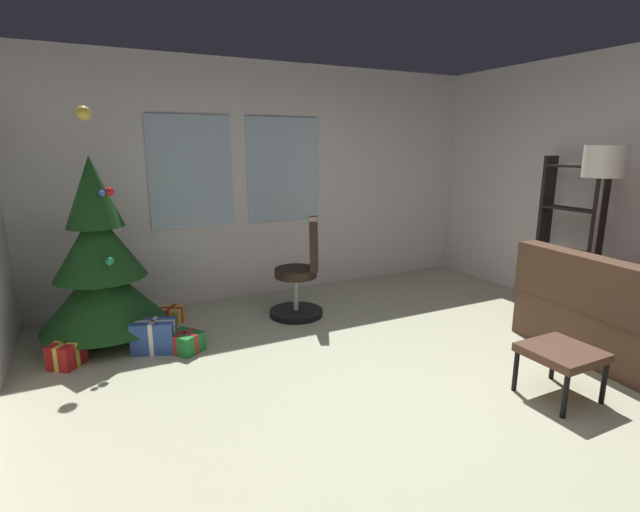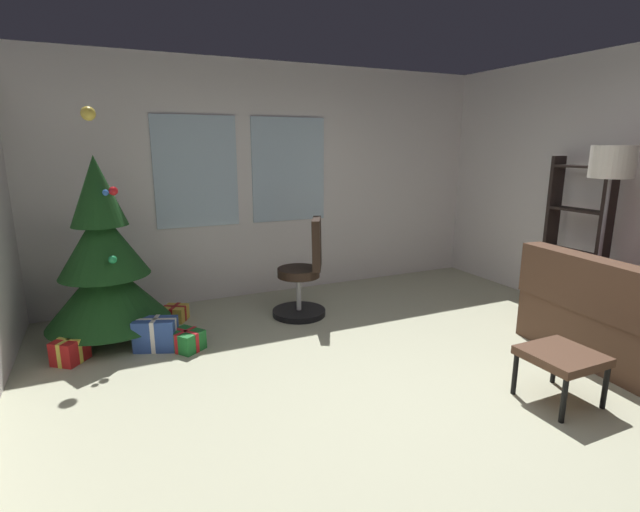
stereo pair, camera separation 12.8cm
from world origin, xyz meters
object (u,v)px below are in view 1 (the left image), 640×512
at_px(holiday_tree, 100,267).
at_px(footstool, 561,355).
at_px(gift_box_red, 67,354).
at_px(floor_lamp, 604,175).
at_px(gift_box_gold, 171,315).
at_px(bookshelf, 568,245).
at_px(office_chair, 301,278).
at_px(gift_box_blue, 154,336).
at_px(gift_box_green, 185,342).

bearing_deg(holiday_tree, footstool, -41.80).
bearing_deg(holiday_tree, gift_box_red, -129.43).
xyz_separation_m(holiday_tree, floor_lamp, (4.10, -1.83, 0.79)).
height_order(gift_box_gold, bookshelf, bookshelf).
distance_m(gift_box_gold, office_chair, 1.37).
relative_size(footstool, gift_box_gold, 1.55).
distance_m(gift_box_red, floor_lamp, 4.85).
distance_m(footstool, holiday_tree, 3.80).
distance_m(gift_box_gold, bookshelf, 4.18).
relative_size(gift_box_red, gift_box_blue, 0.79).
height_order(holiday_tree, gift_box_gold, holiday_tree).
relative_size(gift_box_green, office_chair, 0.34).
bearing_deg(floor_lamp, gift_box_blue, 159.47).
bearing_deg(bookshelf, gift_box_green, 168.30).
relative_size(gift_box_red, gift_box_gold, 1.07).
height_order(footstool, floor_lamp, floor_lamp).
distance_m(gift_box_blue, office_chair, 1.56).
distance_m(office_chair, floor_lamp, 2.97).
bearing_deg(gift_box_blue, footstool, -40.36).
height_order(gift_box_gold, floor_lamp, floor_lamp).
bearing_deg(floor_lamp, gift_box_red, 162.04).
bearing_deg(office_chair, floor_lamp, -36.41).
distance_m(gift_box_green, floor_lamp, 3.99).
distance_m(holiday_tree, gift_box_blue, 0.79).
bearing_deg(gift_box_blue, bookshelf, -12.66).
xyz_separation_m(footstool, gift_box_green, (-2.23, 1.97, -0.23)).
xyz_separation_m(gift_box_green, bookshelf, (3.83, -0.79, 0.65)).
distance_m(footstool, gift_box_green, 2.98).
bearing_deg(gift_box_blue, gift_box_gold, 68.83).
bearing_deg(gift_box_blue, gift_box_red, 177.38).
xyz_separation_m(gift_box_red, gift_box_gold, (0.93, 0.62, -0.02)).
height_order(gift_box_blue, office_chair, office_chair).
distance_m(holiday_tree, office_chair, 1.91).
relative_size(footstool, gift_box_red, 1.45).
xyz_separation_m(holiday_tree, gift_box_red, (-0.32, -0.39, -0.61)).
distance_m(gift_box_red, gift_box_green, 0.93).
distance_m(footstool, floor_lamp, 1.87).
xyz_separation_m(footstool, gift_box_gold, (-2.21, 2.75, -0.24)).
bearing_deg(gift_box_red, bookshelf, -11.26).
distance_m(office_chair, bookshelf, 2.82).
xyz_separation_m(footstool, gift_box_red, (-3.14, 2.12, -0.22)).
bearing_deg(bookshelf, office_chair, 155.66).
relative_size(gift_box_gold, gift_box_blue, 0.74).
bearing_deg(gift_box_gold, gift_box_blue, -111.17).
bearing_deg(gift_box_green, footstool, -41.53).
xyz_separation_m(gift_box_red, gift_box_blue, (0.68, -0.03, 0.04)).
height_order(footstool, gift_box_blue, footstool).
xyz_separation_m(gift_box_blue, floor_lamp, (3.74, -1.40, 1.36)).
height_order(gift_box_gold, office_chair, office_chair).
bearing_deg(office_chair, holiday_tree, 174.32).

